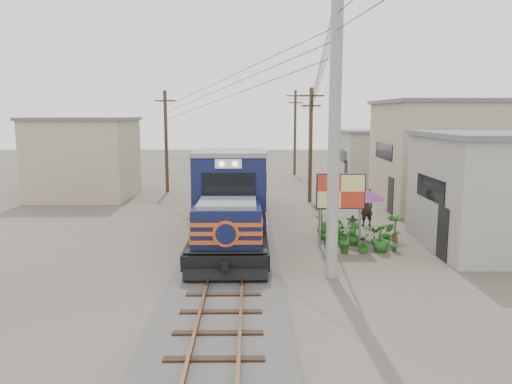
{
  "coord_description": "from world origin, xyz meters",
  "views": [
    {
      "loc": [
        0.78,
        -16.57,
        5.41
      ],
      "look_at": [
        1.03,
        3.9,
        2.2
      ],
      "focal_mm": 35.0,
      "sensor_mm": 36.0,
      "label": 1
    }
  ],
  "objects_px": {
    "billboard": "(341,194)",
    "vendor": "(367,207)",
    "market_umbrella": "(361,193)",
    "locomotive": "(233,195)"
  },
  "relations": [
    {
      "from": "locomotive",
      "to": "billboard",
      "type": "relative_size",
      "value": 5.11
    },
    {
      "from": "market_umbrella",
      "to": "vendor",
      "type": "relative_size",
      "value": 1.27
    },
    {
      "from": "locomotive",
      "to": "vendor",
      "type": "bearing_deg",
      "value": 7.69
    },
    {
      "from": "locomotive",
      "to": "billboard",
      "type": "bearing_deg",
      "value": -34.49
    },
    {
      "from": "vendor",
      "to": "market_umbrella",
      "type": "bearing_deg",
      "value": 57.57
    },
    {
      "from": "locomotive",
      "to": "market_umbrella",
      "type": "xyz_separation_m",
      "value": [
        5.56,
        -1.74,
        0.35
      ]
    },
    {
      "from": "billboard",
      "to": "vendor",
      "type": "xyz_separation_m",
      "value": [
        2.0,
        3.92,
        -1.32
      ]
    },
    {
      "from": "billboard",
      "to": "vendor",
      "type": "distance_m",
      "value": 4.6
    },
    {
      "from": "market_umbrella",
      "to": "vendor",
      "type": "distance_m",
      "value": 2.97
    },
    {
      "from": "billboard",
      "to": "vendor",
      "type": "height_order",
      "value": "billboard"
    }
  ]
}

